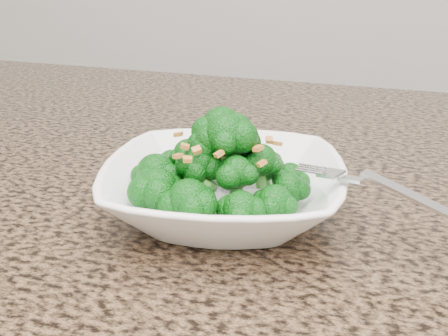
% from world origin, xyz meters
% --- Properties ---
extents(granite_counter, '(1.64, 1.04, 0.03)m').
position_xyz_m(granite_counter, '(0.00, 0.30, 0.89)').
color(granite_counter, brown).
rests_on(granite_counter, cabinet).
extents(bowl, '(0.27, 0.27, 0.05)m').
position_xyz_m(bowl, '(0.05, 0.22, 0.93)').
color(bowl, white).
rests_on(bowl, granite_counter).
extents(broccoli_pile, '(0.20, 0.20, 0.06)m').
position_xyz_m(broccoli_pile, '(0.05, 0.22, 0.99)').
color(broccoli_pile, '#09520C').
rests_on(broccoli_pile, bowl).
extents(garlic_topping, '(0.12, 0.12, 0.01)m').
position_xyz_m(garlic_topping, '(0.05, 0.22, 1.02)').
color(garlic_topping, orange).
rests_on(garlic_topping, broccoli_pile).
extents(fork, '(0.17, 0.09, 0.01)m').
position_xyz_m(fork, '(0.17, 0.20, 0.96)').
color(fork, silver).
rests_on(fork, bowl).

